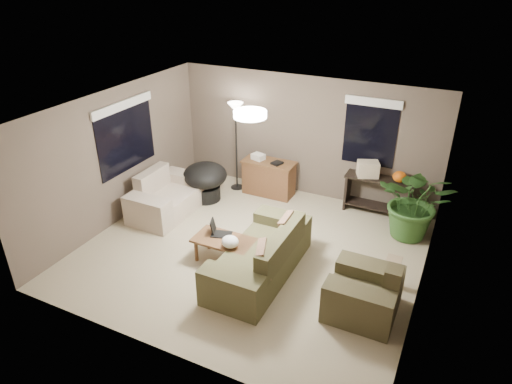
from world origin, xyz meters
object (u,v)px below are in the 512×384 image
at_px(main_sofa, 262,258).
at_px(papasan_chair, 205,179).
at_px(loveseat, 166,198).
at_px(houseplant, 415,210).
at_px(console_table, 378,193).
at_px(desk, 269,178).
at_px(floor_lamp, 236,118).
at_px(armchair, 364,294).
at_px(cat_scratching_post, 392,274).
at_px(coffee_table, 224,242).

relative_size(main_sofa, papasan_chair, 1.88).
bearing_deg(loveseat, houseplant, 14.83).
distance_m(console_table, papasan_chair, 3.46).
distance_m(desk, papasan_chair, 1.34).
bearing_deg(console_table, main_sofa, -113.30).
bearing_deg(floor_lamp, armchair, -37.90).
xyz_separation_m(loveseat, desk, (1.49, 1.59, 0.08)).
bearing_deg(cat_scratching_post, coffee_table, -168.31).
xyz_separation_m(armchair, console_table, (-0.47, 2.92, 0.14)).
bearing_deg(loveseat, coffee_table, -27.15).
relative_size(loveseat, desk, 1.45).
distance_m(console_table, cat_scratching_post, 2.30).
bearing_deg(main_sofa, cat_scratching_post, 17.21).
bearing_deg(armchair, houseplant, 82.93).
height_order(console_table, cat_scratching_post, console_table).
relative_size(main_sofa, floor_lamp, 1.15).
bearing_deg(coffee_table, papasan_chair, 129.23).
relative_size(armchair, desk, 0.91).
relative_size(main_sofa, coffee_table, 2.20).
bearing_deg(coffee_table, loveseat, 152.85).
height_order(floor_lamp, houseplant, floor_lamp).
height_order(main_sofa, coffee_table, main_sofa).
bearing_deg(loveseat, floor_lamp, 64.43).
relative_size(desk, papasan_chair, 0.94).
relative_size(papasan_chair, cat_scratching_post, 2.34).
bearing_deg(desk, armchair, -45.15).
distance_m(loveseat, houseplant, 4.66).
bearing_deg(papasan_chair, cat_scratching_post, -16.52).
distance_m(desk, floor_lamp, 1.43).
xyz_separation_m(console_table, floor_lamp, (-2.99, -0.22, 1.16)).
bearing_deg(loveseat, main_sofa, -21.26).
bearing_deg(coffee_table, desk, 97.80).
distance_m(armchair, coffee_table, 2.38).
bearing_deg(desk, floor_lamp, -177.02).
height_order(coffee_table, console_table, console_table).
relative_size(main_sofa, houseplant, 1.58).
distance_m(desk, console_table, 2.26).
bearing_deg(console_table, floor_lamp, -175.71).
relative_size(armchair, console_table, 0.77).
relative_size(floor_lamp, houseplant, 1.37).
xyz_separation_m(main_sofa, floor_lamp, (-1.80, 2.54, 1.30)).
distance_m(loveseat, console_table, 4.14).
bearing_deg(console_table, armchair, -80.83).
relative_size(main_sofa, cat_scratching_post, 4.40).
height_order(houseplant, cat_scratching_post, houseplant).
bearing_deg(cat_scratching_post, armchair, -108.30).
xyz_separation_m(houseplant, cat_scratching_post, (-0.04, -1.59, -0.33)).
relative_size(floor_lamp, cat_scratching_post, 3.82).
height_order(main_sofa, armchair, same).
xyz_separation_m(main_sofa, houseplant, (1.95, 2.18, 0.25)).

